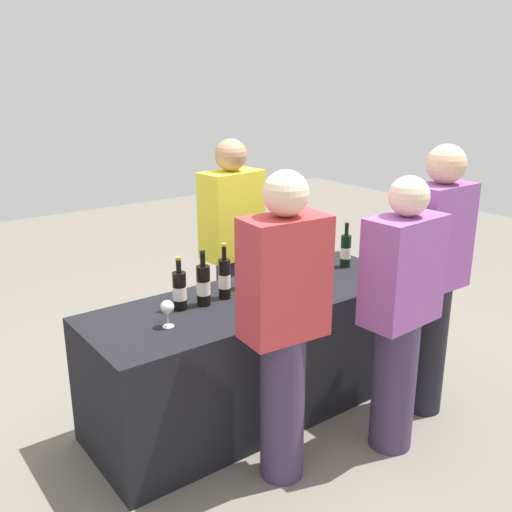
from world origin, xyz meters
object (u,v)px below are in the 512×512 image
object	(u,v)px
wine_bottle_1	(203,285)
wine_bottle_2	(224,278)
wine_bottle_5	(321,254)
wine_glass_1	(271,288)
wine_bottle_0	(180,290)
wine_bottle_3	(246,269)
guest_1	(400,311)
wine_glass_2	(284,276)
guest_0	(284,322)
wine_glass_3	(316,275)
guest_2	(435,273)
server_pouring	(232,247)
wine_bottle_4	(274,267)
wine_bottle_6	(346,251)
wine_glass_4	(320,270)
wine_glass_0	(167,308)

from	to	relation	value
wine_bottle_1	wine_bottle_2	size ratio (longest dim) A/B	0.97
wine_bottle_2	wine_bottle_5	distance (m)	0.77
wine_bottle_2	wine_glass_1	bearing A→B (deg)	-53.80
wine_bottle_0	wine_bottle_3	bearing A→B (deg)	5.95
wine_glass_1	guest_1	world-z (taller)	guest_1
wine_bottle_2	wine_glass_2	world-z (taller)	wine_bottle_2
guest_1	guest_0	bearing A→B (deg)	161.88
wine_bottle_5	wine_bottle_2	bearing A→B (deg)	-179.16
wine_bottle_2	wine_glass_3	distance (m)	0.55
wine_bottle_5	guest_2	xyz separation A→B (m)	(0.24, -0.73, 0.02)
server_pouring	wine_glass_3	bearing A→B (deg)	88.79
wine_bottle_1	wine_bottle_5	size ratio (longest dim) A/B	0.99
guest_1	guest_2	distance (m)	0.48
wine_bottle_3	wine_bottle_4	world-z (taller)	wine_bottle_3
wine_bottle_4	guest_0	xyz separation A→B (m)	(-0.47, -0.67, -0.01)
wine_bottle_6	wine_glass_3	xyz separation A→B (m)	(-0.49, -0.25, -0.00)
wine_bottle_2	wine_glass_4	xyz separation A→B (m)	(0.61, -0.16, -0.03)
wine_glass_1	guest_2	size ratio (longest dim) A/B	0.08
wine_glass_1	guest_0	size ratio (longest dim) A/B	0.08
guest_0	guest_2	world-z (taller)	guest_2
wine_glass_0	wine_glass_2	bearing A→B (deg)	0.40
guest_0	wine_glass_4	bearing A→B (deg)	40.65
wine_bottle_2	wine_glass_0	xyz separation A→B (m)	(-0.46, -0.16, -0.02)
wine_glass_1	wine_bottle_6	bearing A→B (deg)	15.02
wine_bottle_5	wine_glass_1	distance (m)	0.65
wine_bottle_0	wine_bottle_6	bearing A→B (deg)	-0.78
wine_glass_2	wine_bottle_4	bearing A→B (deg)	71.99
wine_glass_2	guest_2	world-z (taller)	guest_2
wine_glass_3	wine_glass_4	bearing A→B (deg)	39.68
wine_bottle_6	server_pouring	world-z (taller)	server_pouring
wine_bottle_2	guest_0	distance (m)	0.67
server_pouring	guest_0	distance (m)	1.32
guest_2	wine_bottle_3	bearing A→B (deg)	136.75
wine_bottle_1	server_pouring	world-z (taller)	server_pouring
wine_bottle_6	wine_glass_4	bearing A→B (deg)	-158.49
wine_glass_3	wine_bottle_3	bearing A→B (deg)	132.65
wine_bottle_2	wine_glass_4	bearing A→B (deg)	-14.37
wine_bottle_0	wine_glass_4	xyz separation A→B (m)	(0.91, -0.16, -0.02)
wine_glass_2	wine_glass_0	bearing A→B (deg)	-179.60
guest_1	guest_2	xyz separation A→B (m)	(0.45, 0.12, 0.08)
wine_bottle_5	wine_glass_4	size ratio (longest dim) A/B	2.49
wine_bottle_0	wine_bottle_4	bearing A→B (deg)	0.19
wine_bottle_0	wine_bottle_2	size ratio (longest dim) A/B	0.92
wine_bottle_5	wine_glass_1	xyz separation A→B (m)	(-0.60, -0.24, -0.03)
wine_bottle_6	guest_1	size ratio (longest dim) A/B	0.20
wine_glass_4	guest_0	size ratio (longest dim) A/B	0.08
wine_bottle_5	wine_bottle_0	bearing A→B (deg)	-179.78
wine_bottle_5	server_pouring	world-z (taller)	server_pouring
wine_bottle_3	server_pouring	world-z (taller)	server_pouring
wine_bottle_4	wine_glass_2	world-z (taller)	wine_bottle_4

